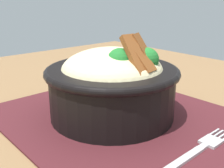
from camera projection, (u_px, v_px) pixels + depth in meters
table at (130, 163)px, 0.42m from camera, size 1.17×0.98×0.73m
placemat at (134, 125)px, 0.39m from camera, size 0.43×0.32×0.00m
bowl at (112, 82)px, 0.41m from camera, size 0.20×0.20×0.13m
fork at (201, 148)px, 0.33m from camera, size 0.02×0.14×0.00m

